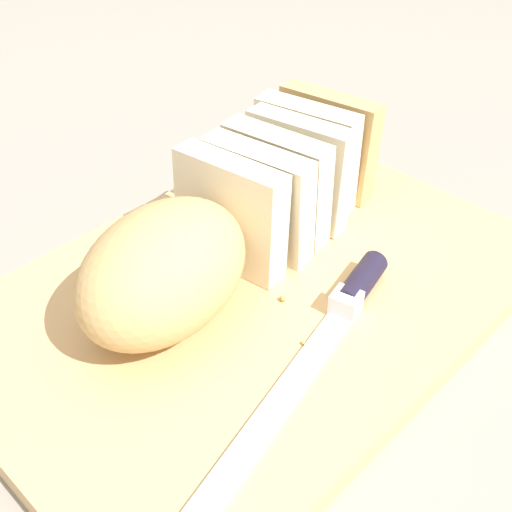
{
  "coord_description": "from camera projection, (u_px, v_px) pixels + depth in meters",
  "views": [
    {
      "loc": [
        -0.29,
        -0.26,
        0.37
      ],
      "look_at": [
        0.0,
        0.0,
        0.05
      ],
      "focal_mm": 45.46,
      "sensor_mm": 36.0,
      "label": 1
    }
  ],
  "objects": [
    {
      "name": "cutting_board",
      "position": [
        256.0,
        295.0,
        0.53
      ],
      "size": [
        0.47,
        0.33,
        0.02
      ],
      "primitive_type": "cube",
      "rotation": [
        0.0,
        0.0,
        -0.04
      ],
      "color": "tan",
      "rests_on": "ground_plane"
    },
    {
      "name": "crumb_near_loaf",
      "position": [
        280.0,
        300.0,
        0.5
      ],
      "size": [
        0.01,
        0.01,
        0.01
      ],
      "primitive_type": "sphere",
      "color": "tan",
      "rests_on": "cutting_board"
    },
    {
      "name": "crumb_near_knife",
      "position": [
        303.0,
        343.0,
        0.47
      ],
      "size": [
        0.0,
        0.0,
        0.0
      ],
      "primitive_type": "sphere",
      "color": "tan",
      "rests_on": "cutting_board"
    },
    {
      "name": "bread_knife",
      "position": [
        340.0,
        313.0,
        0.49
      ],
      "size": [
        0.26,
        0.07,
        0.02
      ],
      "rotation": [
        0.0,
        0.0,
        3.33
      ],
      "color": "silver",
      "rests_on": "cutting_board"
    },
    {
      "name": "bread_loaf",
      "position": [
        229.0,
        219.0,
        0.51
      ],
      "size": [
        0.33,
        0.14,
        0.1
      ],
      "rotation": [
        0.0,
        0.0,
        0.13
      ],
      "color": "tan",
      "rests_on": "cutting_board"
    },
    {
      "name": "ground_plane",
      "position": [
        256.0,
        306.0,
        0.54
      ],
      "size": [
        3.0,
        3.0,
        0.0
      ],
      "primitive_type": "plane",
      "color": "gray"
    }
  ]
}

